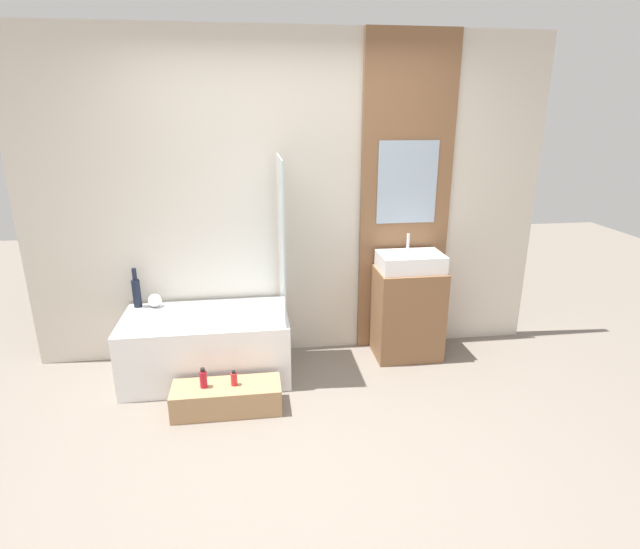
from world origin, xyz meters
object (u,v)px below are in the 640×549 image
(bathtub, at_px, (207,345))
(bottle_soap_primary, at_px, (203,379))
(bottle_soap_secondary, at_px, (234,379))
(vase_tall_dark, at_px, (136,291))
(wooden_step_bench, at_px, (227,398))
(sink, at_px, (411,262))
(vase_round_light, at_px, (155,300))

(bathtub, bearing_deg, bottle_soap_primary, -88.70)
(bottle_soap_secondary, bearing_deg, bathtub, 112.58)
(vase_tall_dark, xyz_separation_m, bottle_soap_primary, (0.56, -0.78, -0.38))
(wooden_step_bench, xyz_separation_m, vase_tall_dark, (-0.71, 0.78, 0.54))
(vase_tall_dark, height_order, bottle_soap_primary, vase_tall_dark)
(wooden_step_bench, xyz_separation_m, bottle_soap_secondary, (0.06, 0.00, 0.15))
(bathtub, xyz_separation_m, sink, (1.65, 0.12, 0.58))
(vase_round_light, relative_size, bottle_soap_secondary, 0.96)
(vase_round_light, bearing_deg, bottle_soap_primary, -61.18)
(sink, xyz_separation_m, vase_tall_dark, (-2.20, 0.14, -0.20))
(vase_round_light, bearing_deg, bathtub, -30.26)
(wooden_step_bench, bearing_deg, bottle_soap_secondary, 0.00)
(vase_round_light, xyz_separation_m, bottle_soap_secondary, (0.63, -0.76, -0.32))
(wooden_step_bench, relative_size, bottle_soap_secondary, 6.73)
(bathtub, bearing_deg, vase_round_light, 149.74)
(bathtub, relative_size, bottle_soap_secondary, 11.27)
(bathtub, bearing_deg, wooden_step_bench, -72.85)
(vase_tall_dark, bearing_deg, bathtub, -25.38)
(wooden_step_bench, distance_m, sink, 1.78)
(vase_round_light, height_order, bottle_soap_secondary, vase_round_light)
(sink, bearing_deg, wooden_step_bench, -156.52)
(bathtub, relative_size, wooden_step_bench, 1.67)
(bathtub, bearing_deg, bottle_soap_secondary, -67.42)
(sink, distance_m, vase_tall_dark, 2.21)
(bathtub, xyz_separation_m, bottle_soap_primary, (0.01, -0.53, 0.00))
(wooden_step_bench, height_order, bottle_soap_primary, bottle_soap_primary)
(bathtub, bearing_deg, vase_tall_dark, 154.62)
(vase_tall_dark, xyz_separation_m, vase_round_light, (0.14, -0.02, -0.08))
(bottle_soap_primary, relative_size, bottle_soap_secondary, 1.30)
(vase_tall_dark, bearing_deg, bottle_soap_primary, -54.56)
(bottle_soap_primary, height_order, bottle_soap_secondary, bottle_soap_primary)
(vase_tall_dark, bearing_deg, vase_round_light, -8.67)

